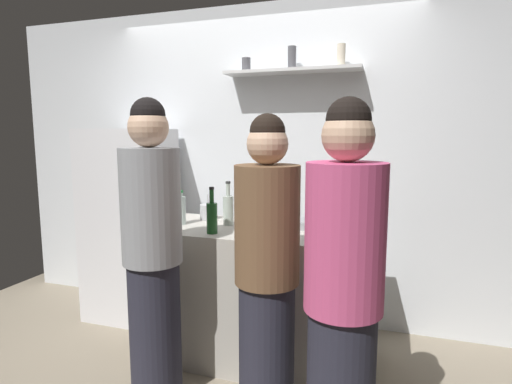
# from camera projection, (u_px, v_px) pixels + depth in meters

# --- Properties ---
(back_wall_assembly) EXTENTS (4.80, 0.32, 2.60)m
(back_wall_assembly) POSITION_uv_depth(u_px,v_px,m) (262.00, 164.00, 3.52)
(back_wall_assembly) COLOR white
(back_wall_assembly) RESTS_ON ground
(refrigerator) EXTENTS (0.65, 0.62, 1.60)m
(refrigerator) POSITION_uv_depth(u_px,v_px,m) (130.00, 224.00, 3.54)
(refrigerator) COLOR white
(refrigerator) RESTS_ON ground
(counter) EXTENTS (1.59, 0.68, 0.92)m
(counter) POSITION_uv_depth(u_px,v_px,m) (256.00, 293.00, 2.88)
(counter) COLOR #B7B2A8
(counter) RESTS_ON ground
(baking_pan) EXTENTS (0.34, 0.24, 0.05)m
(baking_pan) POSITION_uv_depth(u_px,v_px,m) (309.00, 224.00, 2.84)
(baking_pan) COLOR gray
(baking_pan) RESTS_ON counter
(utensil_holder) EXTENTS (0.11, 0.11, 0.21)m
(utensil_holder) POSITION_uv_depth(u_px,v_px,m) (207.00, 212.00, 3.11)
(utensil_holder) COLOR #B2B2B7
(utensil_holder) RESTS_ON counter
(wine_bottle_pale_glass) EXTENTS (0.07, 0.07, 0.31)m
(wine_bottle_pale_glass) POSITION_uv_depth(u_px,v_px,m) (228.00, 209.00, 2.92)
(wine_bottle_pale_glass) COLOR #B2BFB2
(wine_bottle_pale_glass) RESTS_ON counter
(wine_bottle_green_glass) EXTENTS (0.07, 0.07, 0.30)m
(wine_bottle_green_glass) POSITION_uv_depth(u_px,v_px,m) (212.00, 216.00, 2.66)
(wine_bottle_green_glass) COLOR #19471E
(wine_bottle_green_glass) RESTS_ON counter
(wine_bottle_amber_glass) EXTENTS (0.08, 0.08, 0.30)m
(wine_bottle_amber_glass) POSITION_uv_depth(u_px,v_px,m) (270.00, 208.00, 2.97)
(wine_bottle_amber_glass) COLOR #472814
(wine_bottle_amber_glass) RESTS_ON counter
(water_bottle_plastic) EXTENTS (0.08, 0.08, 0.24)m
(water_bottle_plastic) POSITION_uv_depth(u_px,v_px,m) (180.00, 209.00, 2.93)
(water_bottle_plastic) COLOR silver
(water_bottle_plastic) RESTS_ON counter
(person_brown_jacket) EXTENTS (0.34, 0.34, 1.66)m
(person_brown_jacket) POSITION_uv_depth(u_px,v_px,m) (267.00, 275.00, 2.18)
(person_brown_jacket) COLOR #262633
(person_brown_jacket) RESTS_ON ground
(person_grey_hoodie) EXTENTS (0.34, 0.34, 1.76)m
(person_grey_hoodie) POSITION_uv_depth(u_px,v_px,m) (153.00, 254.00, 2.38)
(person_grey_hoodie) COLOR #262633
(person_grey_hoodie) RESTS_ON ground
(person_pink_top) EXTENTS (0.34, 0.34, 1.71)m
(person_pink_top) POSITION_uv_depth(u_px,v_px,m) (343.00, 300.00, 1.79)
(person_pink_top) COLOR #262633
(person_pink_top) RESTS_ON ground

